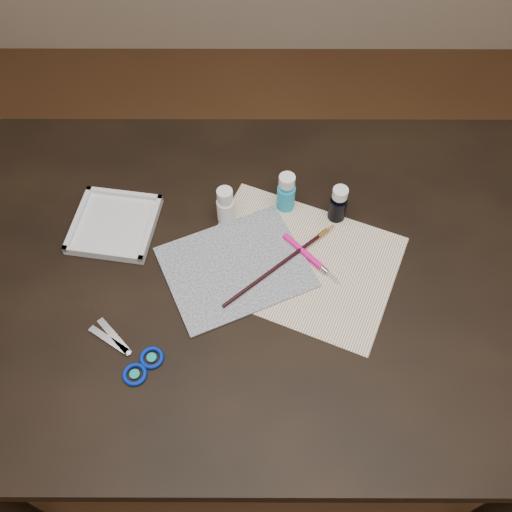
{
  "coord_description": "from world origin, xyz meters",
  "views": [
    {
      "loc": [
        0.0,
        -0.64,
        1.76
      ],
      "look_at": [
        0.0,
        0.0,
        0.8
      ],
      "focal_mm": 40.0,
      "sensor_mm": 36.0,
      "label": 1
    }
  ],
  "objects_px": {
    "paper": "(299,262)",
    "paint_bottle_cyan": "(286,192)",
    "paint_bottle_navy": "(338,204)",
    "palette_tray": "(114,224)",
    "canvas": "(236,267)",
    "scissors": "(121,351)",
    "paint_bottle_white": "(226,206)"
  },
  "relations": [
    {
      "from": "paper",
      "to": "paint_bottle_white",
      "type": "distance_m",
      "value": 0.2
    },
    {
      "from": "canvas",
      "to": "paint_bottle_white",
      "type": "distance_m",
      "value": 0.14
    },
    {
      "from": "scissors",
      "to": "paint_bottle_navy",
      "type": "bearing_deg",
      "value": -109.98
    },
    {
      "from": "canvas",
      "to": "paint_bottle_white",
      "type": "relative_size",
      "value": 2.99
    },
    {
      "from": "paper",
      "to": "paint_bottle_navy",
      "type": "height_order",
      "value": "paint_bottle_navy"
    },
    {
      "from": "paper",
      "to": "scissors",
      "type": "distance_m",
      "value": 0.4
    },
    {
      "from": "canvas",
      "to": "paint_bottle_navy",
      "type": "height_order",
      "value": "paint_bottle_navy"
    },
    {
      "from": "scissors",
      "to": "palette_tray",
      "type": "relative_size",
      "value": 1.02
    },
    {
      "from": "paint_bottle_cyan",
      "to": "scissors",
      "type": "distance_m",
      "value": 0.48
    },
    {
      "from": "paint_bottle_cyan",
      "to": "paint_bottle_navy",
      "type": "relative_size",
      "value": 1.06
    },
    {
      "from": "palette_tray",
      "to": "paint_bottle_cyan",
      "type": "bearing_deg",
      "value": 8.93
    },
    {
      "from": "canvas",
      "to": "scissors",
      "type": "relative_size",
      "value": 1.6
    },
    {
      "from": "scissors",
      "to": "paint_bottle_white",
      "type": "bearing_deg",
      "value": -87.83
    },
    {
      "from": "paint_bottle_white",
      "to": "scissors",
      "type": "distance_m",
      "value": 0.38
    },
    {
      "from": "paint_bottle_white",
      "to": "palette_tray",
      "type": "xyz_separation_m",
      "value": [
        -0.24,
        -0.02,
        -0.04
      ]
    },
    {
      "from": "canvas",
      "to": "palette_tray",
      "type": "distance_m",
      "value": 0.29
    },
    {
      "from": "paper",
      "to": "paint_bottle_cyan",
      "type": "xyz_separation_m",
      "value": [
        -0.02,
        0.15,
        0.05
      ]
    },
    {
      "from": "paint_bottle_navy",
      "to": "palette_tray",
      "type": "xyz_separation_m",
      "value": [
        -0.49,
        -0.03,
        -0.04
      ]
    },
    {
      "from": "paint_bottle_navy",
      "to": "canvas",
      "type": "bearing_deg",
      "value": -148.43
    },
    {
      "from": "canvas",
      "to": "palette_tray",
      "type": "height_order",
      "value": "palette_tray"
    },
    {
      "from": "palette_tray",
      "to": "scissors",
      "type": "bearing_deg",
      "value": -80.06
    },
    {
      "from": "paint_bottle_cyan",
      "to": "palette_tray",
      "type": "height_order",
      "value": "paint_bottle_cyan"
    },
    {
      "from": "scissors",
      "to": "canvas",
      "type": "bearing_deg",
      "value": -105.25
    },
    {
      "from": "paper",
      "to": "canvas",
      "type": "relative_size",
      "value": 1.39
    },
    {
      "from": "canvas",
      "to": "paint_bottle_cyan",
      "type": "relative_size",
      "value": 2.91
    },
    {
      "from": "canvas",
      "to": "paint_bottle_white",
      "type": "height_order",
      "value": "paint_bottle_white"
    },
    {
      "from": "paint_bottle_white",
      "to": "scissors",
      "type": "relative_size",
      "value": 0.53
    },
    {
      "from": "paper",
      "to": "paint_bottle_cyan",
      "type": "relative_size",
      "value": 4.03
    },
    {
      "from": "canvas",
      "to": "paint_bottle_navy",
      "type": "xyz_separation_m",
      "value": [
        0.22,
        0.14,
        0.04
      ]
    },
    {
      "from": "paper",
      "to": "paint_bottle_white",
      "type": "height_order",
      "value": "paint_bottle_white"
    },
    {
      "from": "canvas",
      "to": "paint_bottle_white",
      "type": "bearing_deg",
      "value": 100.26
    },
    {
      "from": "paint_bottle_cyan",
      "to": "paint_bottle_navy",
      "type": "height_order",
      "value": "paint_bottle_cyan"
    }
  ]
}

